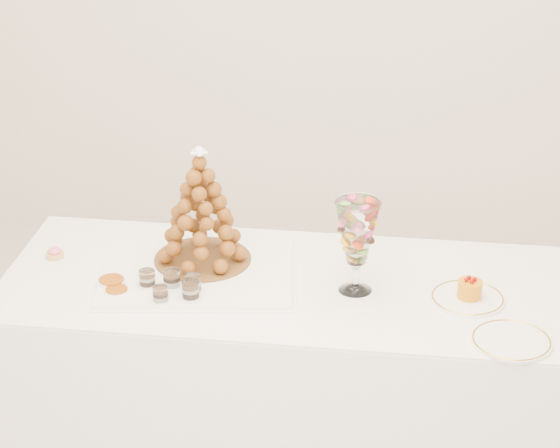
# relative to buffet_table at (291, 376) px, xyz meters

# --- Properties ---
(buffet_table) EXTENTS (1.97, 0.81, 0.75)m
(buffet_table) POSITION_rel_buffet_table_xyz_m (0.00, 0.00, 0.00)
(buffet_table) COLOR white
(buffet_table) RESTS_ON ground
(lace_tray) EXTENTS (0.70, 0.57, 0.02)m
(lace_tray) POSITION_rel_buffet_table_xyz_m (-0.32, -0.00, 0.38)
(lace_tray) COLOR white
(lace_tray) RESTS_ON buffet_table
(macaron_vase) EXTENTS (0.15, 0.15, 0.32)m
(macaron_vase) POSITION_rel_buffet_table_xyz_m (0.21, -0.02, 0.58)
(macaron_vase) COLOR white
(macaron_vase) RESTS_ON buffet_table
(cake_plate) EXTENTS (0.24, 0.24, 0.01)m
(cake_plate) POSITION_rel_buffet_table_xyz_m (0.58, -0.03, 0.38)
(cake_plate) COLOR white
(cake_plate) RESTS_ON buffet_table
(spare_plate) EXTENTS (0.25, 0.25, 0.01)m
(spare_plate) POSITION_rel_buffet_table_xyz_m (0.71, -0.28, 0.38)
(spare_plate) COLOR white
(spare_plate) RESTS_ON buffet_table
(pink_tart) EXTENTS (0.06, 0.06, 0.04)m
(pink_tart) POSITION_rel_buffet_table_xyz_m (-0.85, 0.06, 0.39)
(pink_tart) COLOR tan
(pink_tart) RESTS_ON buffet_table
(verrine_a) EXTENTS (0.06, 0.06, 0.07)m
(verrine_a) POSITION_rel_buffet_table_xyz_m (-0.46, -0.12, 0.41)
(verrine_a) COLOR white
(verrine_a) RESTS_ON buffet_table
(verrine_b) EXTENTS (0.07, 0.07, 0.08)m
(verrine_b) POSITION_rel_buffet_table_xyz_m (-0.38, -0.12, 0.41)
(verrine_b) COLOR white
(verrine_b) RESTS_ON buffet_table
(verrine_c) EXTENTS (0.07, 0.07, 0.07)m
(verrine_c) POSITION_rel_buffet_table_xyz_m (-0.31, -0.14, 0.41)
(verrine_c) COLOR white
(verrine_c) RESTS_ON buffet_table
(verrine_d) EXTENTS (0.06, 0.06, 0.07)m
(verrine_d) POSITION_rel_buffet_table_xyz_m (-0.40, -0.22, 0.41)
(verrine_d) COLOR white
(verrine_d) RESTS_ON buffet_table
(verrine_e) EXTENTS (0.07, 0.07, 0.08)m
(verrine_e) POSITION_rel_buffet_table_xyz_m (-0.30, -0.18, 0.41)
(verrine_e) COLOR white
(verrine_e) RESTS_ON buffet_table
(ramekin_back) EXTENTS (0.09, 0.09, 0.03)m
(ramekin_back) POSITION_rel_buffet_table_xyz_m (-0.59, -0.13, 0.39)
(ramekin_back) COLOR white
(ramekin_back) RESTS_ON buffet_table
(ramekin_front) EXTENTS (0.08, 0.08, 0.03)m
(ramekin_front) POSITION_rel_buffet_table_xyz_m (-0.55, -0.18, 0.39)
(ramekin_front) COLOR white
(ramekin_front) RESTS_ON buffet_table
(croquembouche) EXTENTS (0.33, 0.33, 0.42)m
(croquembouche) POSITION_rel_buffet_table_xyz_m (-0.32, 0.08, 0.60)
(croquembouche) COLOR brown
(croquembouche) RESTS_ON lace_tray
(mousse_cake) EXTENTS (0.08, 0.08, 0.07)m
(mousse_cake) POSITION_rel_buffet_table_xyz_m (0.59, -0.03, 0.41)
(mousse_cake) COLOR orange
(mousse_cake) RESTS_ON cake_plate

